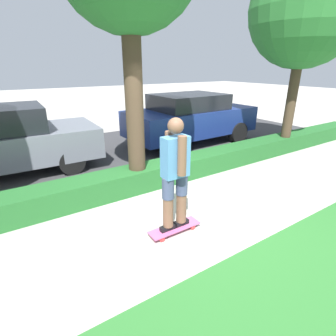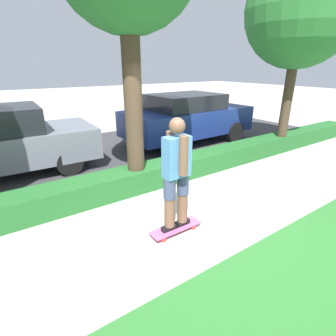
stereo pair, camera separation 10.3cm
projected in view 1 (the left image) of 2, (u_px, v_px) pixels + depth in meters
ground_plane at (198, 218)px, 4.46m from camera, size 60.00×60.00×0.00m
street_asphalt at (108, 153)px, 7.74m from camera, size 16.24×5.00×0.01m
hedge_row at (152, 175)px, 5.63m from camera, size 16.24×0.60×0.46m
skateboard at (175, 228)px, 4.06m from camera, size 0.84×0.24×0.10m
skater_person at (175, 173)px, 3.72m from camera, size 0.50×0.44×1.70m
tree_far at (306, 10)px, 6.54m from camera, size 2.83×2.83×5.14m
parked_car_middle at (191, 118)px, 8.56m from camera, size 4.33×1.99×1.59m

